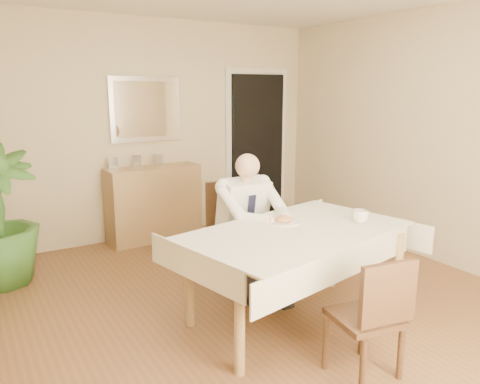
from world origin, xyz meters
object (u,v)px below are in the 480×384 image
coffee_mug (360,216)px  dining_table (296,240)px  chair_far (236,227)px  sideboard (154,203)px  seated_man (253,219)px  chair_near (374,313)px

coffee_mug → dining_table: bearing=168.2°
dining_table → chair_far: (-0.00, 0.89, -0.13)m
chair_far → dining_table: bearing=-82.2°
dining_table → chair_far: bearing=78.5°
coffee_mug → sideboard: bearing=104.9°
chair_far → seated_man: bearing=-82.2°
chair_far → chair_near: size_ratio=1.19×
chair_far → seated_man: seated_man is taller
coffee_mug → chair_near: bearing=-129.3°
chair_far → sideboard: (-0.16, 1.66, -0.10)m
seated_man → sideboard: size_ratio=1.12×
chair_far → coffee_mug: bearing=-53.6°
seated_man → coffee_mug: 0.90m
coffee_mug → sideboard: sideboard is taller
chair_far → sideboard: 1.67m
chair_near → coffee_mug: size_ratio=6.23×
dining_table → chair_near: chair_near is taller
coffee_mug → sideboard: 2.77m
dining_table → chair_near: bearing=-104.7°
chair_near → coffee_mug: (0.59, 0.72, 0.36)m
dining_table → coffee_mug: bearing=-23.3°
chair_far → seated_man: (0.00, -0.29, 0.15)m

